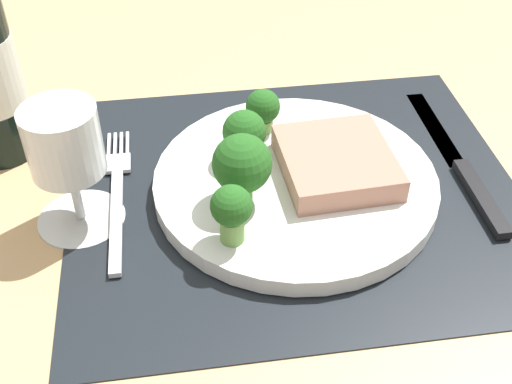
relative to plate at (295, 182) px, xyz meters
The scene contains 11 objects.
ground_plane 2.60cm from the plate, ahead, with size 140.00×110.00×3.00cm, color tan.
placemat 0.95cm from the plate, ahead, with size 40.57×35.32×0.30cm, color black.
plate is the anchor object (origin of this frame).
steak 4.15cm from the plate, ahead, with size 9.55×10.42×2.26cm, color tan.
broccoli_near_steak 10.41cm from the plate, 132.41° to the right, with size 3.33×3.33×5.24cm.
broccoli_front_edge 6.42cm from the plate, 143.63° to the left, with size 3.95×3.95×5.04cm.
broccoli_center 8.26cm from the plate, 104.05° to the left, with size 3.32×3.32×4.40cm.
broccoli_near_fork 7.37cm from the plate, 153.00° to the right, with size 4.99×4.99×6.48cm.
fork 16.03cm from the plate, behind, with size 2.40×19.20×0.50cm.
knife 16.09cm from the plate, ahead, with size 1.80×23.00×0.80cm.
wine_glass 20.07cm from the plate, behind, with size 7.52×7.52×11.33cm.
Camera 1 is at (-9.96, -44.00, 38.78)cm, focal length 45.72 mm.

